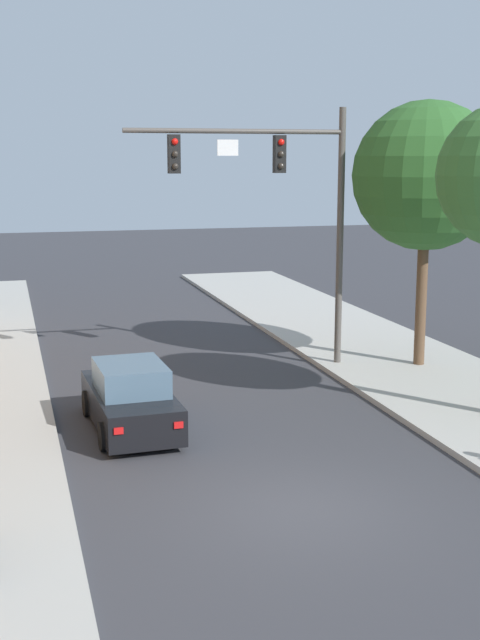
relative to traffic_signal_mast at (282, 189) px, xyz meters
The scene contains 4 objects.
ground_plane 11.37m from the traffic_signal_mast, 106.16° to the right, with size 120.00×120.00×0.00m, color #38383D.
traffic_signal_mast is the anchor object (origin of this frame).
car_lead_black 8.10m from the traffic_signal_mast, 139.91° to the right, with size 1.97×4.30×1.60m.
street_tree_second 4.17m from the traffic_signal_mast, 12.23° to the right, with size 4.29×4.29×7.71m.
Camera 1 is at (-4.91, -13.48, 6.23)m, focal length 47.40 mm.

